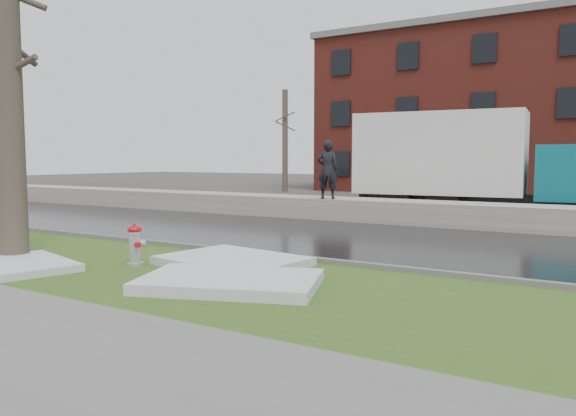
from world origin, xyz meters
The scene contains 16 objects.
ground centered at (0.00, 0.00, 0.00)m, with size 120.00×120.00×0.00m, color #47423D.
verge centered at (0.00, -1.25, 0.02)m, with size 60.00×4.50×0.04m, color #304A18.
road centered at (0.00, 4.50, 0.01)m, with size 60.00×7.00×0.03m, color black.
parking_lot centered at (0.00, 13.00, 0.01)m, with size 60.00×9.00×0.03m, color slate.
curb centered at (0.00, 1.00, 0.07)m, with size 60.00×0.15×0.14m, color slate.
snowbank centered at (0.00, 8.70, 0.38)m, with size 60.00×1.60×0.75m, color #ADA69E.
brick_building centered at (2.00, 30.00, 5.00)m, with size 26.00×12.00×10.00m, color maroon.
bg_tree_left centered at (-12.00, 22.00, 3.33)m, with size 1.40×1.62×6.50m.
bg_tree_center centered at (-6.00, 26.00, 3.33)m, with size 1.40×1.62×6.50m.
fire_hydrant centered at (-1.05, -1.12, 0.47)m, with size 0.40×0.38×0.82m.
tree centered at (-3.61, -2.00, 3.73)m, with size 1.51×1.76×7.33m.
box_truck centered at (2.19, 12.05, 2.00)m, with size 11.42×3.51×3.78m.
worker centered at (-1.68, 8.10, 1.74)m, with size 0.72×0.47×1.98m, color black.
snow_patch_near centered at (0.52, -0.10, 0.12)m, with size 2.60×2.00×0.16m, color silver.
snow_patch_far centered at (-2.66, -2.50, 0.11)m, with size 2.20×1.60×0.14m, color silver.
snow_patch_side centered at (1.65, -1.63, 0.13)m, with size 2.80×1.80×0.18m, color silver.
Camera 1 is at (7.09, -8.72, 2.10)m, focal length 35.00 mm.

